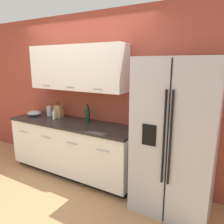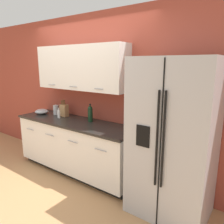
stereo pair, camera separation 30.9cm
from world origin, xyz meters
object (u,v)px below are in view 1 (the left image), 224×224
Objects in this scene: mixing_bowl at (34,113)px; knife_block at (59,111)px; wine_bottle at (88,114)px; refrigerator at (176,137)px; steel_canister at (50,111)px; soap_dispenser at (54,115)px.

knife_block is at bearing 13.59° from mixing_bowl.
wine_bottle is 1.18× the size of mixing_bowl.
wine_bottle is (-1.44, 0.17, 0.08)m from refrigerator.
steel_canister is at bearing 179.46° from wine_bottle.
steel_canister is at bearing 177.03° from knife_block.
refrigerator is 10.17× the size of steel_canister.
steel_canister is at bearing 175.68° from refrigerator.
wine_bottle is at bearing -0.54° from steel_canister.
knife_block is 0.14m from soap_dispenser.
wine_bottle is 1.56× the size of steel_canister.
soap_dispenser is (-0.60, -0.14, -0.06)m from wine_bottle.
knife_block is at bearing -179.59° from wine_bottle.
refrigerator is 6.54× the size of wine_bottle.
refrigerator is 2.30m from steel_canister.
knife_block is 1.62× the size of steel_canister.
knife_block reaches higher than steel_canister.
knife_block is at bearing 96.20° from soap_dispenser.
knife_block reaches higher than mixing_bowl.
wine_bottle is 1.11m from mixing_bowl.
mixing_bowl is at bearing -166.41° from knife_block.
refrigerator reaches higher than soap_dispenser.
wine_bottle is at bearing 173.46° from refrigerator.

